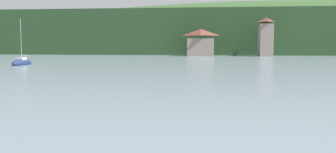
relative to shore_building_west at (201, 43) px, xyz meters
The scene contains 4 objects.
wooded_hillside 43.77m from the shore_building_west, 65.47° to the left, with size 352.00×59.58×28.56m.
shore_building_west is the anchor object (origin of this frame).
shore_building_westcentral 16.06m from the shore_building_west, ahead, with size 3.32×5.25×9.48m.
sailboat_far_7 48.76m from the shore_building_west, 121.87° to the right, with size 1.79×4.85×7.19m.
Camera 1 is at (2.41, 31.81, 3.32)m, focal length 39.43 mm.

